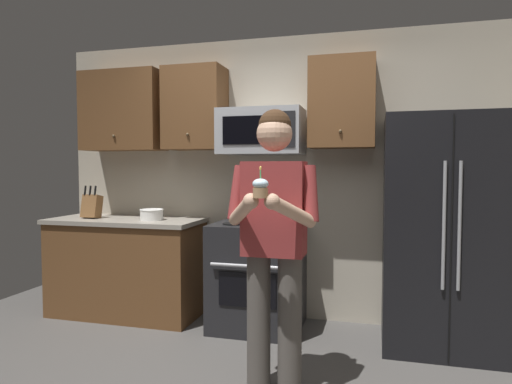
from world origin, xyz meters
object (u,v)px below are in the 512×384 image
oven_range (258,275)px  cupcake (260,188)px  microwave (261,132)px  person (274,233)px  bowl_large_white (152,214)px  refrigerator (444,233)px  knife_block (92,206)px

oven_range → cupcake: 1.66m
microwave → oven_range: bearing=-90.0°
oven_range → cupcake: bearing=-74.5°
microwave → person: microwave is taller
microwave → bowl_large_white: microwave is taller
person → cupcake: 0.44m
refrigerator → bowl_large_white: (-2.51, 0.02, 0.07)m
oven_range → knife_block: knife_block is taller
refrigerator → bowl_large_white: size_ratio=8.25×
microwave → person: bearing=-71.9°
refrigerator → cupcake: bearing=-129.6°
knife_block → cupcake: cupcake is taller
person → cupcake: bearing=-90.0°
microwave → refrigerator: (1.50, -0.16, -0.82)m
bowl_large_white → cupcake: size_ratio=1.25×
bowl_large_white → cupcake: cupcake is taller
knife_block → bowl_large_white: 0.63m
person → cupcake: person is taller
bowl_large_white → person: (1.39, -1.03, 0.02)m
microwave → bowl_large_white: bearing=-172.0°
microwave → cupcake: size_ratio=4.26×
cupcake → microwave: bearing=104.3°
oven_range → microwave: 1.26m
refrigerator → person: bearing=-137.6°
refrigerator → knife_block: bearing=179.8°
oven_range → microwave: size_ratio=1.26×
knife_block → oven_range: bearing=1.0°
knife_block → cupcake: size_ratio=1.84×
refrigerator → cupcake: refrigerator is taller
microwave → cupcake: (0.38, -1.51, -0.43)m
refrigerator → bowl_large_white: refrigerator is taller
refrigerator → bowl_large_white: bearing=179.6°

